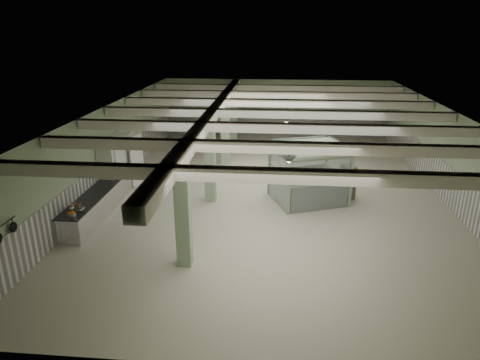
# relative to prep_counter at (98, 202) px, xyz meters

# --- Properties ---
(floor) EXTENTS (20.00, 20.00, 0.00)m
(floor) POSITION_rel_prep_counter_xyz_m (6.54, 2.70, -0.46)
(floor) COLOR beige
(floor) RESTS_ON ground
(ceiling) EXTENTS (14.00, 20.00, 0.02)m
(ceiling) POSITION_rel_prep_counter_xyz_m (6.54, 2.70, 3.14)
(ceiling) COLOR white
(ceiling) RESTS_ON wall_back
(wall_back) EXTENTS (14.00, 0.02, 3.60)m
(wall_back) POSITION_rel_prep_counter_xyz_m (6.54, 12.70, 1.34)
(wall_back) COLOR #A7BE98
(wall_back) RESTS_ON floor
(wall_front) EXTENTS (14.00, 0.02, 3.60)m
(wall_front) POSITION_rel_prep_counter_xyz_m (6.54, -7.30, 1.34)
(wall_front) COLOR #A7BE98
(wall_front) RESTS_ON floor
(wall_left) EXTENTS (0.02, 20.00, 3.60)m
(wall_left) POSITION_rel_prep_counter_xyz_m (-0.46, 2.70, 1.34)
(wall_left) COLOR #A7BE98
(wall_left) RESTS_ON floor
(wall_right) EXTENTS (0.02, 20.00, 3.60)m
(wall_right) POSITION_rel_prep_counter_xyz_m (13.54, 2.70, 1.34)
(wall_right) COLOR #A7BE98
(wall_right) RESTS_ON floor
(wainscot_left) EXTENTS (0.05, 19.90, 1.50)m
(wainscot_left) POSITION_rel_prep_counter_xyz_m (-0.43, 2.70, 0.29)
(wainscot_left) COLOR white
(wainscot_left) RESTS_ON floor
(wainscot_right) EXTENTS (0.05, 19.90, 1.50)m
(wainscot_right) POSITION_rel_prep_counter_xyz_m (13.52, 2.70, 0.29)
(wainscot_right) COLOR white
(wainscot_right) RESTS_ON floor
(wainscot_back) EXTENTS (13.90, 0.05, 1.50)m
(wainscot_back) POSITION_rel_prep_counter_xyz_m (6.54, 12.67, 0.29)
(wainscot_back) COLOR white
(wainscot_back) RESTS_ON floor
(girder) EXTENTS (0.45, 19.90, 0.40)m
(girder) POSITION_rel_prep_counter_xyz_m (4.04, 2.70, 2.92)
(girder) COLOR silver
(girder) RESTS_ON ceiling
(beam_a) EXTENTS (13.90, 0.35, 0.32)m
(beam_a) POSITION_rel_prep_counter_xyz_m (6.54, -4.80, 2.96)
(beam_a) COLOR silver
(beam_a) RESTS_ON ceiling
(beam_b) EXTENTS (13.90, 0.35, 0.32)m
(beam_b) POSITION_rel_prep_counter_xyz_m (6.54, -2.30, 2.96)
(beam_b) COLOR silver
(beam_b) RESTS_ON ceiling
(beam_c) EXTENTS (13.90, 0.35, 0.32)m
(beam_c) POSITION_rel_prep_counter_xyz_m (6.54, 0.20, 2.96)
(beam_c) COLOR silver
(beam_c) RESTS_ON ceiling
(beam_d) EXTENTS (13.90, 0.35, 0.32)m
(beam_d) POSITION_rel_prep_counter_xyz_m (6.54, 2.70, 2.96)
(beam_d) COLOR silver
(beam_d) RESTS_ON ceiling
(beam_e) EXTENTS (13.90, 0.35, 0.32)m
(beam_e) POSITION_rel_prep_counter_xyz_m (6.54, 5.20, 2.96)
(beam_e) COLOR silver
(beam_e) RESTS_ON ceiling
(beam_f) EXTENTS (13.90, 0.35, 0.32)m
(beam_f) POSITION_rel_prep_counter_xyz_m (6.54, 7.70, 2.96)
(beam_f) COLOR silver
(beam_f) RESTS_ON ceiling
(beam_g) EXTENTS (13.90, 0.35, 0.32)m
(beam_g) POSITION_rel_prep_counter_xyz_m (6.54, 10.20, 2.96)
(beam_g) COLOR silver
(beam_g) RESTS_ON ceiling
(column_a) EXTENTS (0.42, 0.42, 3.60)m
(column_a) POSITION_rel_prep_counter_xyz_m (4.04, -3.30, 1.34)
(column_a) COLOR #9BB592
(column_a) RESTS_ON floor
(column_b) EXTENTS (0.42, 0.42, 3.60)m
(column_b) POSITION_rel_prep_counter_xyz_m (4.04, 1.70, 1.34)
(column_b) COLOR #9BB592
(column_b) RESTS_ON floor
(column_c) EXTENTS (0.42, 0.42, 3.60)m
(column_c) POSITION_rel_prep_counter_xyz_m (4.04, 6.70, 1.34)
(column_c) COLOR #9BB592
(column_c) RESTS_ON floor
(column_d) EXTENTS (0.42, 0.42, 3.60)m
(column_d) POSITION_rel_prep_counter_xyz_m (4.04, 10.70, 1.34)
(column_d) COLOR #9BB592
(column_d) RESTS_ON floor
(hook_rail) EXTENTS (0.02, 1.20, 0.02)m
(hook_rail) POSITION_rel_prep_counter_xyz_m (-0.39, -4.90, 1.39)
(hook_rail) COLOR black
(hook_rail) RESTS_ON wall_left
(pendant_front) EXTENTS (0.44, 0.44, 0.22)m
(pendant_front) POSITION_rel_prep_counter_xyz_m (7.04, -2.30, 2.59)
(pendant_front) COLOR #29372B
(pendant_front) RESTS_ON ceiling
(pendant_mid) EXTENTS (0.44, 0.44, 0.22)m
(pendant_mid) POSITION_rel_prep_counter_xyz_m (7.04, 3.20, 2.59)
(pendant_mid) COLOR #29372B
(pendant_mid) RESTS_ON ceiling
(pendant_back) EXTENTS (0.44, 0.44, 0.22)m
(pendant_back) POSITION_rel_prep_counter_xyz_m (7.04, 8.20, 2.59)
(pendant_back) COLOR #29372B
(pendant_back) RESTS_ON ceiling
(prep_counter) EXTENTS (0.90, 5.13, 0.91)m
(prep_counter) POSITION_rel_prep_counter_xyz_m (0.00, 0.00, 0.00)
(prep_counter) COLOR silver
(prep_counter) RESTS_ON floor
(pitcher_near) EXTENTS (0.21, 0.22, 0.24)m
(pitcher_near) POSITION_rel_prep_counter_xyz_m (-0.07, -1.82, 0.56)
(pitcher_near) COLOR silver
(pitcher_near) RESTS_ON prep_counter
(pitcher_far) EXTENTS (0.18, 0.21, 0.26)m
(pitcher_far) POSITION_rel_prep_counter_xyz_m (0.12, 1.62, 0.57)
(pitcher_far) COLOR silver
(pitcher_far) RESTS_ON prep_counter
(veg_colander) EXTENTS (0.62, 0.62, 0.22)m
(veg_colander) POSITION_rel_prep_counter_xyz_m (0.06, -1.71, 0.55)
(veg_colander) COLOR #444449
(veg_colander) RESTS_ON prep_counter
(orange_bowl) EXTENTS (0.33, 0.33, 0.10)m
(orange_bowl) POSITION_rel_prep_counter_xyz_m (0.10, -2.24, 0.49)
(orange_bowl) COLOR #B2B2B7
(orange_bowl) RESTS_ON prep_counter
(skillet_far) EXTENTS (0.04, 0.28, 0.28)m
(skillet_far) POSITION_rel_prep_counter_xyz_m (-0.34, -4.54, 1.17)
(skillet_far) COLOR black
(skillet_far) RESTS_ON hook_rail
(walkin_cooler) EXTENTS (0.95, 2.61, 2.40)m
(walkin_cooler) POSITION_rel_prep_counter_xyz_m (-0.08, 2.54, 0.74)
(walkin_cooler) COLOR silver
(walkin_cooler) RESTS_ON floor
(guard_booth) EXTENTS (3.49, 3.25, 2.39)m
(guard_booth) POSITION_rel_prep_counter_xyz_m (7.98, 2.04, 1.12)
(guard_booth) COLOR #8DA382
(guard_booth) RESTS_ON floor
(filing_cabinet) EXTENTS (0.64, 0.75, 1.38)m
(filing_cabinet) POSITION_rel_prep_counter_xyz_m (9.62, 2.50, 0.23)
(filing_cabinet) COLOR #56594A
(filing_cabinet) RESTS_ON floor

